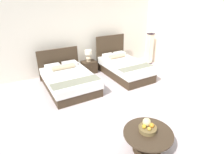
% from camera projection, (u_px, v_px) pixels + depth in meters
% --- Properties ---
extents(ground_plane, '(9.81, 9.84, 0.02)m').
position_uv_depth(ground_plane, '(126.00, 105.00, 5.03)').
color(ground_plane, '#BCADAE').
extents(wall_back, '(9.81, 0.12, 2.78)m').
position_uv_depth(wall_back, '(82.00, 34.00, 6.95)').
color(wall_back, silver).
rests_on(wall_back, ground).
extents(wall_side_right, '(0.12, 5.44, 2.78)m').
position_uv_depth(wall_side_right, '(198.00, 40.00, 6.14)').
color(wall_side_right, '#EFDFC9').
rests_on(wall_side_right, ground).
extents(bed_near_window, '(1.49, 2.16, 1.07)m').
position_uv_depth(bed_near_window, '(68.00, 80.00, 5.87)').
color(bed_near_window, '#3A2B1C').
rests_on(bed_near_window, ground).
extents(bed_near_corner, '(1.30, 2.20, 1.32)m').
position_uv_depth(bed_near_corner, '(124.00, 67.00, 6.78)').
color(bed_near_corner, '#3A2B1C').
rests_on(bed_near_corner, ground).
extents(nightstand, '(0.53, 0.43, 0.46)m').
position_uv_depth(nightstand, '(89.00, 67.00, 7.03)').
color(nightstand, '#3A2B1C').
rests_on(nightstand, ground).
extents(table_lamp, '(0.27, 0.27, 0.43)m').
position_uv_depth(table_lamp, '(88.00, 55.00, 6.85)').
color(table_lamp, beige).
rests_on(table_lamp, nightstand).
extents(coffee_table, '(0.93, 0.93, 0.42)m').
position_uv_depth(coffee_table, '(148.00, 137.00, 3.45)').
color(coffee_table, '#3A2B1C').
rests_on(coffee_table, ground).
extents(fruit_bowl, '(0.35, 0.35, 0.23)m').
position_uv_depth(fruit_bowl, '(148.00, 127.00, 3.42)').
color(fruit_bowl, brown).
rests_on(fruit_bowl, coffee_table).
extents(floor_lamp_corner, '(0.25, 0.25, 1.31)m').
position_uv_depth(floor_lamp_corner, '(150.00, 49.00, 7.84)').
color(floor_lamp_corner, black).
rests_on(floor_lamp_corner, ground).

